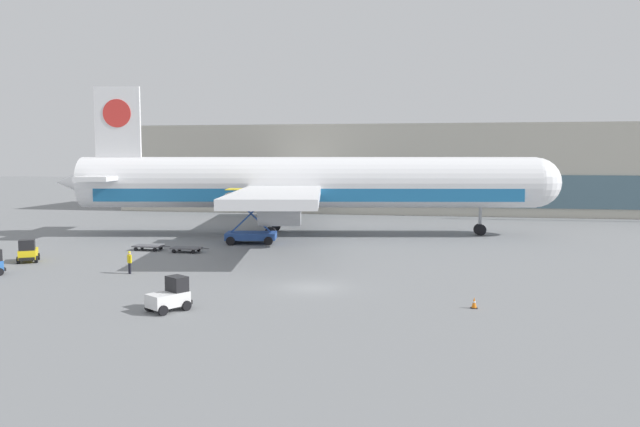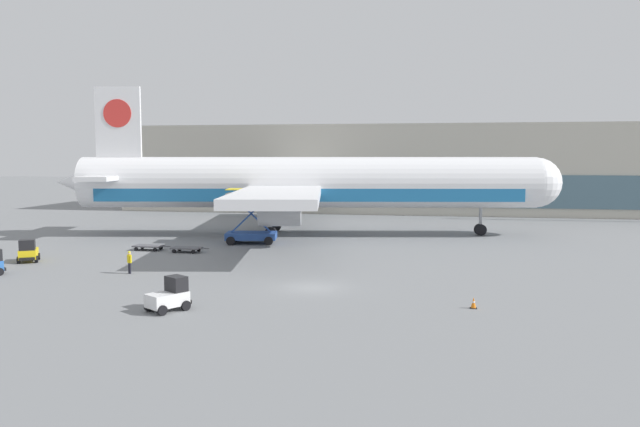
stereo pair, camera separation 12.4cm
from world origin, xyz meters
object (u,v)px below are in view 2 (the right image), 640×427
at_px(baggage_tug_far, 28,252).
at_px(ground_crew_near, 129,260).
at_px(baggage_dolly_second, 186,248).
at_px(scissor_lift_loader, 251,223).
at_px(baggage_dolly_lead, 149,246).
at_px(airplane_main, 302,185).
at_px(baggage_tug_mid, 170,296).
at_px(traffic_cone_near, 474,303).

distance_m(baggage_tug_far, ground_crew_near, 11.70).
bearing_deg(baggage_dolly_second, scissor_lift_loader, 59.53).
height_order(baggage_dolly_lead, baggage_dolly_second, same).
bearing_deg(baggage_dolly_lead, airplane_main, 50.14).
xyz_separation_m(baggage_tug_mid, baggage_tug_far, (-19.04, 13.78, 0.00)).
xyz_separation_m(scissor_lift_loader, traffic_cone_near, (21.11, -24.54, -1.82)).
height_order(airplane_main, baggage_dolly_lead, airplane_main).
distance_m(scissor_lift_loader, ground_crew_near, 18.49).
height_order(scissor_lift_loader, baggage_tug_mid, scissor_lift_loader).
distance_m(baggage_dolly_lead, traffic_cone_near, 34.72).
bearing_deg(traffic_cone_near, baggage_dolly_second, 145.39).
relative_size(scissor_lift_loader, traffic_cone_near, 8.32).
bearing_deg(scissor_lift_loader, baggage_dolly_second, -131.41).
bearing_deg(ground_crew_near, baggage_tug_far, 22.72).
relative_size(airplane_main, scissor_lift_loader, 10.09).
relative_size(baggage_tug_far, traffic_cone_near, 4.09).
relative_size(baggage_tug_far, ground_crew_near, 1.58).
relative_size(scissor_lift_loader, baggage_tug_mid, 2.03).
relative_size(scissor_lift_loader, ground_crew_near, 3.22).
bearing_deg(baggage_tug_mid, scissor_lift_loader, 40.04).
bearing_deg(ground_crew_near, baggage_dolly_second, -51.54).
bearing_deg(scissor_lift_loader, ground_crew_near, -113.81).
bearing_deg(traffic_cone_near, scissor_lift_loader, 130.70).
bearing_deg(baggage_dolly_second, ground_crew_near, -89.70).
bearing_deg(baggage_dolly_lead, scissor_lift_loader, 38.52).
height_order(baggage_tug_far, baggage_dolly_lead, baggage_tug_far).
xyz_separation_m(baggage_tug_mid, traffic_cone_near, (17.86, 3.68, -0.54)).
height_order(baggage_dolly_second, ground_crew_near, ground_crew_near).
height_order(baggage_dolly_lead, ground_crew_near, ground_crew_near).
relative_size(baggage_dolly_lead, traffic_cone_near, 5.41).
bearing_deg(baggage_dolly_second, airplane_main, 62.14).
height_order(airplane_main, baggage_dolly_second, airplane_main).
relative_size(baggage_tug_mid, baggage_dolly_lead, 0.76).
distance_m(baggage_tug_mid, traffic_cone_near, 18.24).
distance_m(ground_crew_near, traffic_cone_near, 26.58).
distance_m(baggage_tug_mid, baggage_tug_far, 23.50).
height_order(baggage_tug_mid, baggage_dolly_second, baggage_tug_mid).
distance_m(baggage_tug_mid, baggage_dolly_lead, 24.80).
distance_m(baggage_dolly_lead, ground_crew_near, 12.14).
bearing_deg(airplane_main, baggage_tug_far, -141.06).
xyz_separation_m(airplane_main, baggage_tug_far, (-19.67, -22.05, -4.96)).
distance_m(scissor_lift_loader, baggage_dolly_second, 8.41).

